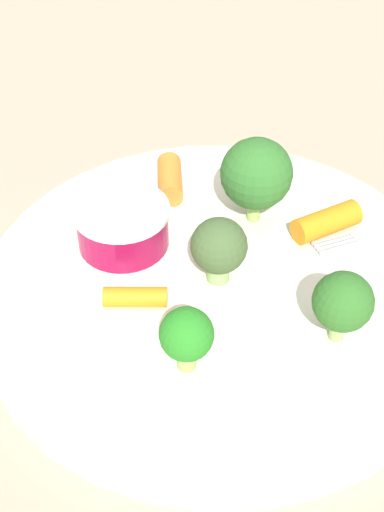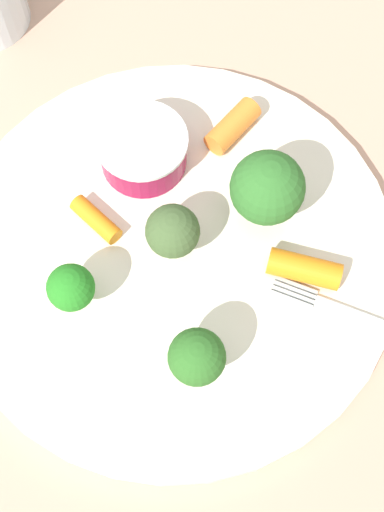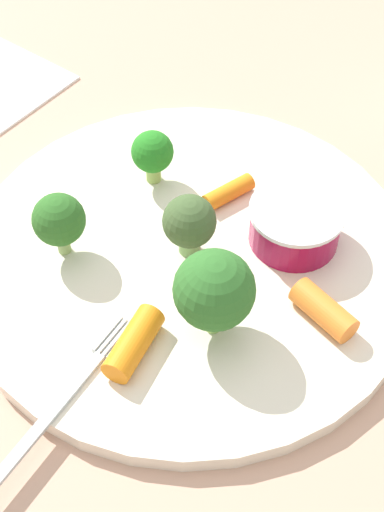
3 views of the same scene
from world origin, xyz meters
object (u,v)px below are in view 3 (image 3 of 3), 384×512
Objects in this scene: plate at (189,256)px; broccoli_floret_2 at (152,153)px; sauce_cup at (295,224)px; fork at (44,423)px; carrot_stick_2 at (228,192)px; carrot_stick_0 at (324,310)px; broccoli_floret_3 at (59,220)px; carrot_stick_1 at (134,343)px; broccoli_floret_0 at (214,290)px; broccoli_floret_1 at (191,223)px.

broccoli_floret_2 reaches higher than plate.
sauce_cup reaches higher than fork.
carrot_stick_0 is at bearing 73.85° from carrot_stick_2.
broccoli_floret_2 is 0.06m from carrot_stick_2.
broccoli_floret_3 is at bearing -43.37° from plate.
carrot_stick_1 is at bearing -2.56° from sauce_cup.
broccoli_floret_0 reaches higher than fork.
broccoli_floret_3 reaches higher than carrot_stick_0.
fork is (0.17, 0.10, -0.02)m from broccoli_floret_2.
sauce_cup is at bearing 105.00° from broccoli_floret_2.
carrot_stick_1 is (0.02, 0.09, -0.02)m from broccoli_floret_3.
broccoli_floret_1 is 0.06m from carrot_stick_2.
sauce_cup is 0.09m from broccoli_floret_0.
broccoli_floret_2 is at bearing -136.33° from carrot_stick_1.
broccoli_floret_0 is 0.13m from broccoli_floret_2.
broccoli_floret_2 is at bearing -112.12° from broccoli_floret_1.
broccoli_floret_1 is at bearing 67.88° from broccoli_floret_2.
carrot_stick_0 reaches higher than fork.
sauce_cup is 0.13m from carrot_stick_1.
broccoli_floret_3 is 0.28× the size of fork.
broccoli_floret_1 is 0.15m from fork.
broccoli_floret_0 is 1.32× the size of carrot_stick_1.
broccoli_floret_3 reaches higher than broccoli_floret_2.
broccoli_floret_1 is 1.18× the size of carrot_stick_2.
broccoli_floret_3 is (0.09, 0.01, 0.00)m from broccoli_floret_2.
broccoli_floret_1 reaches higher than carrot_stick_2.
carrot_stick_1 is at bearing -23.99° from broccoli_floret_0.
carrot_stick_2 is (-0.03, -0.11, -0.00)m from carrot_stick_0.
sauce_cup is at bearing -171.05° from broccoli_floret_0.
carrot_stick_1 is 0.28× the size of fork.
fork is (0.19, 0.05, -0.00)m from carrot_stick_2.
broccoli_floret_0 reaches higher than broccoli_floret_1.
sauce_cup is at bearing 144.12° from broccoli_floret_1.
broccoli_floret_1 is 1.09× the size of broccoli_floret_2.
fork is at bearing -1.32° from sauce_cup.
carrot_stick_2 reaches higher than fork.
carrot_stick_1 is at bearing 78.55° from broccoli_floret_3.
sauce_cup is 0.38× the size of fork.
broccoli_floret_0 reaches higher than broccoli_floret_2.
plate is 0.08m from broccoli_floret_2.
sauce_cup is 0.15m from broccoli_floret_3.
fork is at bearing 30.71° from broccoli_floret_2.
broccoli_floret_3 is 1.23× the size of carrot_stick_2.
fork is at bearing 14.78° from carrot_stick_2.
broccoli_floret_0 is (0.09, 0.01, 0.02)m from sauce_cup.
broccoli_floret_2 is at bearing -92.69° from carrot_stick_0.
carrot_stick_1 is at bearing -178.82° from fork.
broccoli_floret_2 is at bearing -112.73° from plate.
broccoli_floret_1 is at bearing -35.88° from sauce_cup.
broccoli_floret_2 is at bearing -75.00° from sauce_cup.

